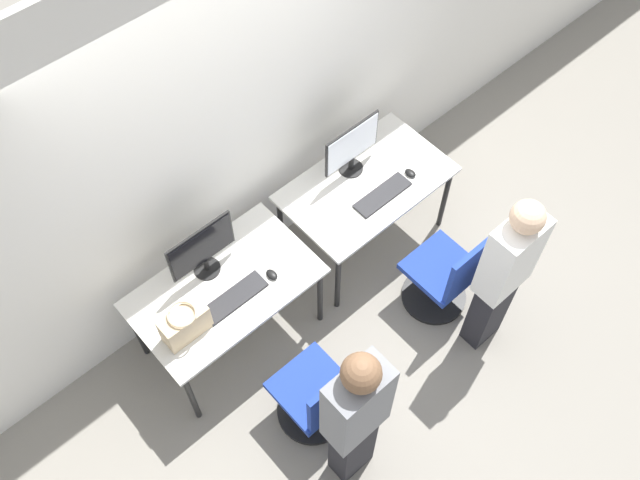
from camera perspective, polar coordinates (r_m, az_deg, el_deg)
The scene contains 15 objects.
ground_plane at distance 5.26m, azimuth 1.05°, elevation -6.09°, with size 20.00×20.00×0.00m, color gray.
wall_back at distance 4.49m, azimuth -6.06°, elevation 9.43°, with size 12.00×0.05×2.80m.
desk_left at distance 4.67m, azimuth -7.61°, elevation -4.15°, with size 1.20×0.72×0.71m.
monitor_left at distance 4.49m, azimuth -9.41°, elevation -0.76°, with size 0.48×0.18×0.43m.
keyboard_left at distance 4.55m, azimuth -6.85°, elevation -4.61°, with size 0.45×0.14×0.02m.
mouse_left at distance 4.60m, azimuth -3.88°, elevation -2.78°, with size 0.06×0.09×0.03m.
office_chair_left at distance 4.63m, azimuth -0.20°, elevation -12.48°, with size 0.48×0.48×0.88m.
person_left at distance 4.06m, azimuth 2.87°, elevation -13.94°, with size 0.36×0.21×1.59m.
desk_right at distance 5.10m, azimuth 3.71°, elevation 4.14°, with size 1.20×0.72×0.71m.
monitor_right at distance 4.93m, azimuth 2.57°, elevation 7.45°, with size 0.48×0.18×0.43m.
keyboard_right at distance 4.97m, azimuth 5.02°, elevation 3.61°, with size 0.45×0.14×0.02m.
mouse_right at distance 5.10m, azimuth 7.24°, elevation 5.33°, with size 0.06×0.09×0.03m.
office_chair_right at distance 5.08m, azimuth 10.02°, elevation -2.95°, with size 0.48×0.48×0.88m.
person_right at distance 4.60m, azimuth 14.50°, elevation -2.57°, with size 0.36×0.20×1.56m.
handbag at distance 4.39m, azimuth -10.75°, elevation -6.60°, with size 0.30×0.18×0.25m.
Camera 1 is at (-1.66, -1.72, 4.69)m, focal length 40.00 mm.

